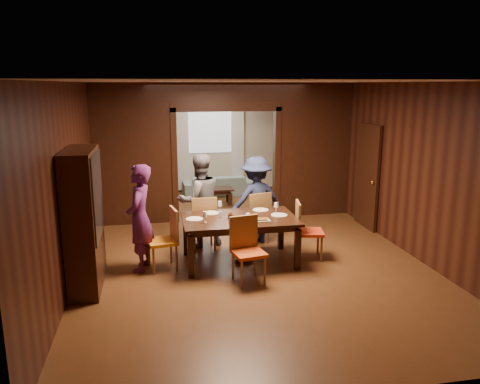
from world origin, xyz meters
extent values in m
plane|color=#583619|center=(0.00, 0.00, 0.00)|extent=(9.00, 9.00, 0.00)
cube|color=silver|center=(0.00, 0.00, 2.90)|extent=(5.50, 9.00, 0.02)
cube|color=black|center=(0.00, 4.50, 1.45)|extent=(5.50, 0.02, 2.90)
cube|color=black|center=(-2.75, 0.00, 1.45)|extent=(0.02, 9.00, 2.90)
cube|color=black|center=(2.75, 0.00, 1.45)|extent=(0.02, 9.00, 2.90)
cube|color=black|center=(-1.93, 1.60, 1.20)|extent=(1.65, 0.15, 2.40)
cube|color=black|center=(1.93, 1.60, 1.20)|extent=(1.65, 0.15, 2.40)
cube|color=black|center=(0.00, 1.60, 2.65)|extent=(5.50, 0.15, 0.50)
cube|color=beige|center=(0.00, 4.47, 1.45)|extent=(5.40, 0.04, 2.85)
imported|color=#521C52|center=(-1.78, -0.98, 0.84)|extent=(0.53, 0.69, 1.68)
imported|color=slate|center=(-0.75, -0.04, 0.84)|extent=(0.95, 0.82, 1.68)
imported|color=#1C2548|center=(0.28, -0.03, 0.80)|extent=(1.14, 0.81, 1.60)
imported|color=#80A6A8|center=(0.11, 3.85, 0.26)|extent=(1.82, 0.76, 0.53)
imported|color=black|center=(-0.14, -0.90, 0.80)|extent=(0.32, 0.32, 0.08)
cube|color=black|center=(-0.20, -0.97, 0.38)|extent=(1.83, 1.14, 0.76)
cube|color=black|center=(-0.06, 2.88, 0.20)|extent=(0.80, 0.50, 0.40)
cube|color=black|center=(-2.53, -1.50, 1.00)|extent=(0.40, 1.20, 2.00)
cube|color=black|center=(2.70, 0.50, 1.05)|extent=(0.06, 0.90, 2.10)
cube|color=silver|center=(0.00, 4.44, 1.70)|extent=(1.20, 0.03, 1.30)
cube|color=white|center=(-0.75, 4.40, 1.25)|extent=(0.35, 0.06, 2.40)
cube|color=white|center=(0.75, 4.40, 1.25)|extent=(0.35, 0.06, 2.40)
cylinder|color=white|center=(-0.93, -0.93, 0.77)|extent=(0.27, 0.27, 0.01)
cylinder|color=white|center=(-0.63, -0.63, 0.77)|extent=(0.27, 0.27, 0.01)
cylinder|color=white|center=(0.24, -0.59, 0.77)|extent=(0.27, 0.27, 0.01)
cylinder|color=silver|center=(0.46, -0.97, 0.77)|extent=(0.27, 0.27, 0.01)
cylinder|color=silver|center=(-0.19, -1.31, 0.77)|extent=(0.27, 0.27, 0.01)
cube|color=gray|center=(-0.25, -1.08, 0.78)|extent=(0.30, 0.20, 0.04)
cube|color=gray|center=(0.09, -1.21, 0.78)|extent=(0.30, 0.20, 0.04)
cylinder|color=silver|center=(-0.12, -1.25, 0.83)|extent=(0.07, 0.07, 0.14)
camera|label=1|loc=(-1.54, -8.10, 2.86)|focal=35.00mm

